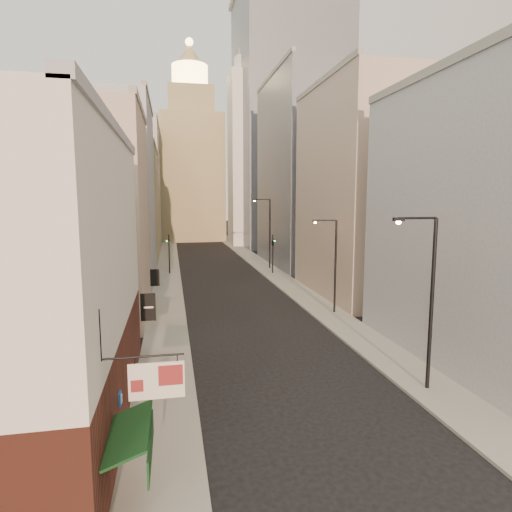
{
  "coord_description": "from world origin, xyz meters",
  "views": [
    {
      "loc": [
        -5.98,
        -9.11,
        9.35
      ],
      "look_at": [
        -0.25,
        19.72,
        5.45
      ],
      "focal_mm": 30.0,
      "sensor_mm": 36.0,
      "label": 1
    }
  ],
  "objects_px": {
    "clock_tower": "(192,163)",
    "traffic_light_right": "(273,245)",
    "streetlamp_near": "(428,294)",
    "traffic_light_left": "(169,246)",
    "streetlamp_far": "(268,229)",
    "streetlamp_mid": "(333,261)",
    "white_tower": "(250,153)"
  },
  "relations": [
    {
      "from": "clock_tower",
      "to": "traffic_light_right",
      "type": "relative_size",
      "value": 8.98
    },
    {
      "from": "streetlamp_near",
      "to": "traffic_light_left",
      "type": "relative_size",
      "value": 1.71
    },
    {
      "from": "streetlamp_far",
      "to": "traffic_light_right",
      "type": "relative_size",
      "value": 1.88
    },
    {
      "from": "streetlamp_far",
      "to": "traffic_light_left",
      "type": "height_order",
      "value": "streetlamp_far"
    },
    {
      "from": "clock_tower",
      "to": "streetlamp_mid",
      "type": "relative_size",
      "value": 5.8
    },
    {
      "from": "white_tower",
      "to": "traffic_light_left",
      "type": "distance_m",
      "value": 39.87
    },
    {
      "from": "white_tower",
      "to": "streetlamp_mid",
      "type": "distance_m",
      "value": 56.59
    },
    {
      "from": "streetlamp_far",
      "to": "white_tower",
      "type": "bearing_deg",
      "value": 101.61
    },
    {
      "from": "clock_tower",
      "to": "streetlamp_mid",
      "type": "xyz_separation_m",
      "value": [
        7.85,
        -68.69,
        -13.21
      ]
    },
    {
      "from": "clock_tower",
      "to": "streetlamp_near",
      "type": "relative_size",
      "value": 5.25
    },
    {
      "from": "streetlamp_far",
      "to": "traffic_light_left",
      "type": "distance_m",
      "value": 13.33
    },
    {
      "from": "white_tower",
      "to": "streetlamp_near",
      "type": "bearing_deg",
      "value": -93.33
    },
    {
      "from": "streetlamp_near",
      "to": "streetlamp_mid",
      "type": "relative_size",
      "value": 1.1
    },
    {
      "from": "streetlamp_far",
      "to": "streetlamp_mid",
      "type": "bearing_deg",
      "value": -72.27
    },
    {
      "from": "white_tower",
      "to": "streetlamp_mid",
      "type": "xyz_separation_m",
      "value": [
        -3.15,
        -54.69,
        -14.18
      ]
    },
    {
      "from": "white_tower",
      "to": "traffic_light_right",
      "type": "distance_m",
      "value": 38.58
    },
    {
      "from": "clock_tower",
      "to": "white_tower",
      "type": "xyz_separation_m",
      "value": [
        11.0,
        -14.0,
        0.97
      ]
    },
    {
      "from": "white_tower",
      "to": "traffic_light_left",
      "type": "bearing_deg",
      "value": -116.22
    },
    {
      "from": "clock_tower",
      "to": "traffic_light_left",
      "type": "height_order",
      "value": "clock_tower"
    },
    {
      "from": "traffic_light_left",
      "to": "clock_tower",
      "type": "bearing_deg",
      "value": -120.83
    },
    {
      "from": "clock_tower",
      "to": "traffic_light_left",
      "type": "distance_m",
      "value": 49.47
    },
    {
      "from": "streetlamp_mid",
      "to": "traffic_light_left",
      "type": "height_order",
      "value": "streetlamp_mid"
    },
    {
      "from": "streetlamp_near",
      "to": "traffic_light_left",
      "type": "distance_m",
      "value": 38.05
    },
    {
      "from": "streetlamp_near",
      "to": "streetlamp_far",
      "type": "bearing_deg",
      "value": 90.9
    },
    {
      "from": "streetlamp_near",
      "to": "traffic_light_left",
      "type": "xyz_separation_m",
      "value": [
        -12.3,
        35.98,
        -1.34
      ]
    },
    {
      "from": "clock_tower",
      "to": "streetlamp_far",
      "type": "height_order",
      "value": "clock_tower"
    },
    {
      "from": "clock_tower",
      "to": "traffic_light_right",
      "type": "distance_m",
      "value": 51.88
    },
    {
      "from": "white_tower",
      "to": "traffic_light_right",
      "type": "xyz_separation_m",
      "value": [
        -3.56,
        -35.42,
        -14.88
      ]
    },
    {
      "from": "clock_tower",
      "to": "traffic_light_right",
      "type": "height_order",
      "value": "clock_tower"
    },
    {
      "from": "streetlamp_mid",
      "to": "streetlamp_near",
      "type": "bearing_deg",
      "value": -83.96
    },
    {
      "from": "clock_tower",
      "to": "streetlamp_far",
      "type": "xyz_separation_m",
      "value": [
        7.76,
        -45.3,
        -12.26
      ]
    },
    {
      "from": "streetlamp_near",
      "to": "streetlamp_mid",
      "type": "height_order",
      "value": "streetlamp_near"
    }
  ]
}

